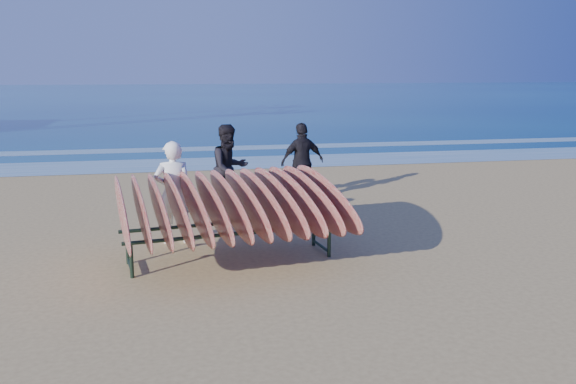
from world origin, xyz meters
name	(u,v)px	position (x,y,z in m)	size (l,w,h in m)	color
ground	(299,266)	(0.00, 0.00, 0.00)	(120.00, 120.00, 0.00)	tan
ocean	(183,96)	(0.00, 55.00, 0.01)	(160.00, 160.00, 0.00)	navy
foam_near	(229,163)	(0.00, 10.00, 0.01)	(160.00, 160.00, 0.00)	white
foam_far	(219,148)	(0.00, 13.50, 0.01)	(160.00, 160.00, 0.00)	white
surfboard_rack	(229,204)	(-0.96, 0.46, 0.87)	(3.52, 3.21, 1.38)	#1D2E22
person_white	(173,192)	(-1.76, 1.60, 0.85)	(0.62, 0.41, 1.70)	white
person_dark_a	(229,168)	(-0.63, 3.66, 0.88)	(0.86, 0.67, 1.76)	black
person_dark_b	(302,162)	(1.04, 4.42, 0.85)	(1.00, 0.42, 1.70)	black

